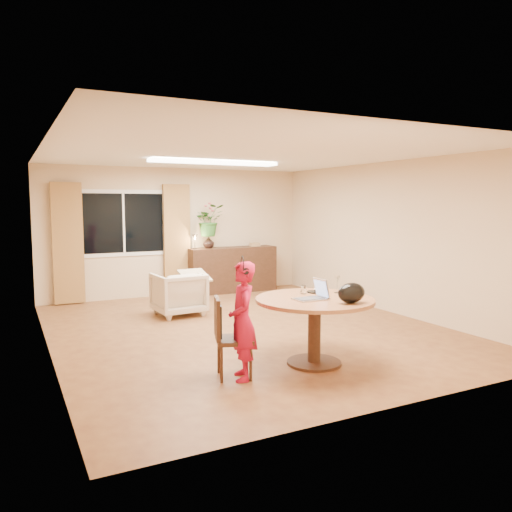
{
  "coord_description": "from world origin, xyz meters",
  "views": [
    {
      "loc": [
        -3.19,
        -6.64,
        1.88
      ],
      "look_at": [
        0.06,
        -0.2,
        1.12
      ],
      "focal_mm": 35.0,
      "sensor_mm": 36.0,
      "label": 1
    }
  ],
  "objects": [
    {
      "name": "vase",
      "position": [
        0.58,
        3.01,
        1.08
      ],
      "size": [
        0.26,
        0.26,
        0.25
      ],
      "primitive_type": "imported",
      "rotation": [
        0.0,
        0.0,
        -0.08
      ],
      "color": "black",
      "rests_on": "sideboard"
    },
    {
      "name": "throw",
      "position": [
        -0.34,
        1.31,
        0.74
      ],
      "size": [
        0.47,
        0.56,
        0.03
      ],
      "primitive_type": null,
      "rotation": [
        0.0,
        0.0,
        0.03
      ],
      "color": "beige",
      "rests_on": "armchair"
    },
    {
      "name": "wall_right",
      "position": [
        2.75,
        0.0,
        1.3
      ],
      "size": [
        0.0,
        6.5,
        6.5
      ],
      "primitive_type": "plane",
      "rotation": [
        1.57,
        0.0,
        -1.57
      ],
      "color": "tan",
      "rests_on": "floor"
    },
    {
      "name": "bouquet",
      "position": [
        0.6,
        3.01,
        1.53
      ],
      "size": [
        0.6,
        0.52,
        0.66
      ],
      "primitive_type": "imported",
      "rotation": [
        0.0,
        0.0,
        0.02
      ],
      "color": "#376425",
      "rests_on": "vase"
    },
    {
      "name": "book_stack",
      "position": [
        1.66,
        3.01,
        1.0
      ],
      "size": [
        0.21,
        0.16,
        0.09
      ],
      "primitive_type": null,
      "rotation": [
        0.0,
        0.0,
        -0.03
      ],
      "color": "#8F6449",
      "rests_on": "sideboard"
    },
    {
      "name": "child",
      "position": [
        -0.97,
        -1.93,
        0.63
      ],
      "size": [
        0.53,
        0.42,
        1.27
      ],
      "primitive_type": "imported",
      "rotation": [
        0.0,
        0.0,
        -1.85
      ],
      "color": "red",
      "rests_on": "floor"
    },
    {
      "name": "armchair",
      "position": [
        -0.61,
        1.38,
        0.36
      ],
      "size": [
        0.83,
        0.85,
        0.73
      ],
      "primitive_type": "imported",
      "rotation": [
        0.0,
        0.0,
        3.21
      ],
      "color": "beige",
      "rests_on": "floor"
    },
    {
      "name": "wall_back",
      "position": [
        0.0,
        3.25,
        1.3
      ],
      "size": [
        5.5,
        0.0,
        5.5
      ],
      "primitive_type": "plane",
      "rotation": [
        1.57,
        0.0,
        0.0
      ],
      "color": "tan",
      "rests_on": "floor"
    },
    {
      "name": "laptop",
      "position": [
        -0.12,
        -1.91,
        0.91
      ],
      "size": [
        0.38,
        0.26,
        0.24
      ],
      "primitive_type": null,
      "rotation": [
        0.0,
        0.0,
        0.04
      ],
      "color": "#B7B7BC",
      "rests_on": "dining_table"
    },
    {
      "name": "window",
      "position": [
        -1.1,
        3.23,
        1.5
      ],
      "size": [
        1.7,
        0.03,
        1.3
      ],
      "color": "white",
      "rests_on": "wall_back"
    },
    {
      "name": "pot_lid",
      "position": [
        0.2,
        -1.56,
        0.8
      ],
      "size": [
        0.24,
        0.24,
        0.03
      ],
      "primitive_type": null,
      "rotation": [
        0.0,
        0.0,
        -0.2
      ],
      "color": "white",
      "rests_on": "dining_table"
    },
    {
      "name": "tumbler",
      "position": [
        0.02,
        -1.57,
        0.84
      ],
      "size": [
        0.08,
        0.08,
        0.1
      ],
      "primitive_type": null,
      "rotation": [
        0.0,
        0.0,
        0.06
      ],
      "color": "white",
      "rests_on": "dining_table"
    },
    {
      "name": "handbag",
      "position": [
        0.19,
        -2.28,
        0.9
      ],
      "size": [
        0.38,
        0.29,
        0.23
      ],
      "primitive_type": null,
      "rotation": [
        0.0,
        0.0,
        0.29
      ],
      "color": "black",
      "rests_on": "dining_table"
    },
    {
      "name": "ceiling",
      "position": [
        0.0,
        0.0,
        2.6
      ],
      "size": [
        6.5,
        6.5,
        0.0
      ],
      "primitive_type": "plane",
      "rotation": [
        3.14,
        0.0,
        0.0
      ],
      "color": "white",
      "rests_on": "wall_back"
    },
    {
      "name": "floor",
      "position": [
        0.0,
        0.0,
        0.0
      ],
      "size": [
        6.5,
        6.5,
        0.0
      ],
      "primitive_type": "plane",
      "color": "brown",
      "rests_on": "ground"
    },
    {
      "name": "curtain_left",
      "position": [
        -2.15,
        3.15,
        1.15
      ],
      "size": [
        0.55,
        0.08,
        2.25
      ],
      "primitive_type": "cube",
      "color": "brown",
      "rests_on": "wall_back"
    },
    {
      "name": "wine_glass",
      "position": [
        0.42,
        -1.69,
        0.89
      ],
      "size": [
        0.09,
        0.09,
        0.22
      ],
      "primitive_type": null,
      "rotation": [
        0.0,
        0.0,
        -0.26
      ],
      "color": "white",
      "rests_on": "dining_table"
    },
    {
      "name": "dining_table",
      "position": [
        -0.01,
        -1.85,
        0.62
      ],
      "size": [
        1.38,
        1.38,
        0.79
      ],
      "color": "brown",
      "rests_on": "floor"
    },
    {
      "name": "ceiling_panel",
      "position": [
        0.0,
        1.2,
        2.57
      ],
      "size": [
        2.2,
        0.35,
        0.05
      ],
      "primitive_type": "cube",
      "color": "white",
      "rests_on": "ceiling"
    },
    {
      "name": "sideboard",
      "position": [
        1.12,
        3.01,
        0.48
      ],
      "size": [
        1.91,
        0.47,
        0.96
      ],
      "primitive_type": "cube",
      "color": "black",
      "rests_on": "floor"
    },
    {
      "name": "curtain_right",
      "position": [
        -0.05,
        3.15,
        1.15
      ],
      "size": [
        0.55,
        0.08,
        2.25
      ],
      "primitive_type": "cube",
      "color": "brown",
      "rests_on": "wall_back"
    },
    {
      "name": "desk_lamp",
      "position": [
        0.27,
        2.96,
        1.11
      ],
      "size": [
        0.16,
        0.16,
        0.31
      ],
      "primitive_type": null,
      "rotation": [
        0.0,
        0.0,
        -0.28
      ],
      "color": "black",
      "rests_on": "sideboard"
    },
    {
      "name": "dining_chair",
      "position": [
        -1.03,
        -1.84,
        0.44
      ],
      "size": [
        0.52,
        0.49,
        0.88
      ],
      "primitive_type": null,
      "rotation": [
        0.0,
        0.0,
        -0.3
      ],
      "color": "black",
      "rests_on": "floor"
    },
    {
      "name": "wall_left",
      "position": [
        -2.75,
        0.0,
        1.3
      ],
      "size": [
        0.0,
        6.5,
        6.5
      ],
      "primitive_type": "plane",
      "rotation": [
        1.57,
        0.0,
        1.57
      ],
      "color": "tan",
      "rests_on": "floor"
    }
  ]
}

